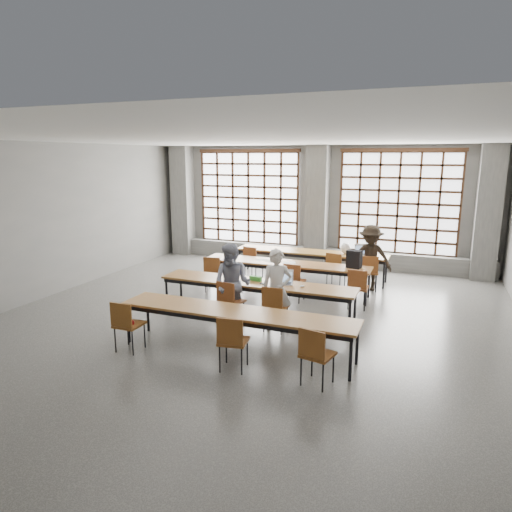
# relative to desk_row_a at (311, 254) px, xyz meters

# --- Properties ---
(floor) EXTENTS (11.00, 11.00, 0.00)m
(floor) POSITION_rel_desk_row_a_xyz_m (-0.26, -3.63, -0.66)
(floor) COLOR #4A4A47
(floor) RESTS_ON ground
(ceiling) EXTENTS (11.00, 11.00, 0.00)m
(ceiling) POSITION_rel_desk_row_a_xyz_m (-0.26, -3.63, 2.84)
(ceiling) COLOR silver
(ceiling) RESTS_ON floor
(wall_back) EXTENTS (10.00, 0.00, 10.00)m
(wall_back) POSITION_rel_desk_row_a_xyz_m (-0.26, 1.87, 1.09)
(wall_back) COLOR #5E5E5C
(wall_back) RESTS_ON floor
(wall_left) EXTENTS (0.00, 11.00, 11.00)m
(wall_left) POSITION_rel_desk_row_a_xyz_m (-5.26, -3.63, 1.09)
(wall_left) COLOR #5E5E5C
(wall_left) RESTS_ON floor
(column_left) EXTENTS (0.60, 0.55, 3.50)m
(column_left) POSITION_rel_desk_row_a_xyz_m (-4.76, 1.59, 1.09)
(column_left) COLOR #535350
(column_left) RESTS_ON floor
(column_mid) EXTENTS (0.60, 0.55, 3.50)m
(column_mid) POSITION_rel_desk_row_a_xyz_m (-0.26, 1.59, 1.09)
(column_mid) COLOR #535350
(column_mid) RESTS_ON floor
(column_right) EXTENTS (0.60, 0.55, 3.50)m
(column_right) POSITION_rel_desk_row_a_xyz_m (4.24, 1.59, 1.09)
(column_right) COLOR #535350
(column_right) RESTS_ON floor
(window_left) EXTENTS (3.32, 0.12, 3.00)m
(window_left) POSITION_rel_desk_row_a_xyz_m (-2.51, 1.79, 1.24)
(window_left) COLOR white
(window_left) RESTS_ON wall_back
(window_right) EXTENTS (3.32, 0.12, 3.00)m
(window_right) POSITION_rel_desk_row_a_xyz_m (1.99, 1.79, 1.24)
(window_right) COLOR white
(window_right) RESTS_ON wall_back
(sill_ledge) EXTENTS (9.80, 0.35, 0.50)m
(sill_ledge) POSITION_rel_desk_row_a_xyz_m (-0.26, 1.67, -0.41)
(sill_ledge) COLOR #535350
(sill_ledge) RESTS_ON floor
(desk_row_a) EXTENTS (4.00, 0.70, 0.73)m
(desk_row_a) POSITION_rel_desk_row_a_xyz_m (0.00, 0.00, 0.00)
(desk_row_a) COLOR brown
(desk_row_a) RESTS_ON floor
(desk_row_b) EXTENTS (4.00, 0.70, 0.73)m
(desk_row_b) POSITION_rel_desk_row_a_xyz_m (-0.24, -1.46, 0.00)
(desk_row_b) COLOR brown
(desk_row_b) RESTS_ON floor
(desk_row_c) EXTENTS (4.00, 0.70, 0.73)m
(desk_row_c) POSITION_rel_desk_row_a_xyz_m (-0.25, -3.30, 0.00)
(desk_row_c) COLOR brown
(desk_row_c) RESTS_ON floor
(desk_row_d) EXTENTS (4.00, 0.70, 0.73)m
(desk_row_d) POSITION_rel_desk_row_a_xyz_m (0.08, -5.04, 0.00)
(desk_row_d) COLOR brown
(desk_row_d) RESTS_ON floor
(chair_back_left) EXTENTS (0.49, 0.49, 0.88)m
(chair_back_left) POSITION_rel_desk_row_a_xyz_m (-1.41, -0.63, -0.13)
(chair_back_left) COLOR brown
(chair_back_left) RESTS_ON floor
(chair_back_mid) EXTENTS (0.48, 0.49, 0.88)m
(chair_back_mid) POSITION_rel_desk_row_a_xyz_m (0.79, -0.63, -0.13)
(chair_back_mid) COLOR brown
(chair_back_mid) RESTS_ON floor
(chair_back_right) EXTENTS (0.48, 0.48, 0.88)m
(chair_back_right) POSITION_rel_desk_row_a_xyz_m (1.61, -0.63, -0.13)
(chair_back_right) COLOR brown
(chair_back_right) RESTS_ON floor
(chair_mid_left) EXTENTS (0.49, 0.49, 0.88)m
(chair_mid_left) POSITION_rel_desk_row_a_xyz_m (-1.82, -2.09, -0.13)
(chair_mid_left) COLOR brown
(chair_mid_left) RESTS_ON floor
(chair_mid_centre) EXTENTS (0.44, 0.44, 0.88)m
(chair_mid_centre) POSITION_rel_desk_row_a_xyz_m (0.16, -2.09, -0.13)
(chair_mid_centre) COLOR brown
(chair_mid_centre) RESTS_ON floor
(chair_mid_right) EXTENTS (0.44, 0.44, 0.88)m
(chair_mid_right) POSITION_rel_desk_row_a_xyz_m (1.57, -2.09, -0.13)
(chair_mid_right) COLOR brown
(chair_mid_right) RESTS_ON floor
(chair_front_left) EXTENTS (0.48, 0.49, 0.88)m
(chair_front_left) POSITION_rel_desk_row_a_xyz_m (-0.56, -3.93, -0.13)
(chair_front_left) COLOR brown
(chair_front_left) RESTS_ON floor
(chair_front_right) EXTENTS (0.43, 0.43, 0.88)m
(chair_front_right) POSITION_rel_desk_row_a_xyz_m (0.35, -3.93, -0.13)
(chair_front_right) COLOR brown
(chair_front_right) RESTS_ON floor
(chair_near_left) EXTENTS (0.42, 0.43, 0.88)m
(chair_near_left) POSITION_rel_desk_row_a_xyz_m (-1.62, -5.67, -0.13)
(chair_near_left) COLOR brown
(chair_near_left) RESTS_ON floor
(chair_near_mid) EXTENTS (0.48, 0.48, 0.88)m
(chair_near_mid) POSITION_rel_desk_row_a_xyz_m (0.29, -5.67, -0.13)
(chair_near_mid) COLOR brown
(chair_near_mid) RESTS_ON floor
(chair_near_right) EXTENTS (0.50, 0.50, 0.88)m
(chair_near_right) POSITION_rel_desk_row_a_xyz_m (1.56, -5.67, -0.13)
(chair_near_right) COLOR brown
(chair_near_right) RESTS_ON floor
(student_male) EXTENTS (0.65, 0.53, 1.53)m
(student_male) POSITION_rel_desk_row_a_xyz_m (0.35, -3.80, 0.10)
(student_male) COLOR silver
(student_male) RESTS_ON floor
(student_female) EXTENTS (0.78, 0.61, 1.57)m
(student_female) POSITION_rel_desk_row_a_xyz_m (-0.55, -3.80, 0.12)
(student_female) COLOR #19224C
(student_female) RESTS_ON floor
(student_back) EXTENTS (1.03, 0.60, 1.59)m
(student_back) POSITION_rel_desk_row_a_xyz_m (1.60, -0.50, 0.13)
(student_back) COLOR black
(student_back) RESTS_ON floor
(laptop_front) EXTENTS (0.42, 0.38, 0.26)m
(laptop_front) POSITION_rel_desk_row_a_xyz_m (0.29, -3.20, 0.13)
(laptop_front) COLOR #B4B4B9
(laptop_front) RESTS_ON desk_row_c
(laptop_back) EXTENTS (0.46, 0.43, 0.26)m
(laptop_back) POSITION_rel_desk_row_a_xyz_m (1.32, 0.10, 0.13)
(laptop_back) COLOR silver
(laptop_back) RESTS_ON desk_row_a
(mouse) EXTENTS (0.11, 0.08, 0.04)m
(mouse) POSITION_rel_desk_row_a_xyz_m (0.70, -3.32, 0.08)
(mouse) COLOR white
(mouse) RESTS_ON desk_row_c
(green_box) EXTENTS (0.26, 0.13, 0.09)m
(green_box) POSITION_rel_desk_row_a_xyz_m (-0.30, -3.22, 0.11)
(green_box) COLOR #30822A
(green_box) RESTS_ON desk_row_c
(phone) EXTENTS (0.14, 0.09, 0.01)m
(phone) POSITION_rel_desk_row_a_xyz_m (-0.07, -3.40, 0.07)
(phone) COLOR black
(phone) RESTS_ON desk_row_c
(paper_sheet_a) EXTENTS (0.36, 0.33, 0.00)m
(paper_sheet_a) POSITION_rel_desk_row_a_xyz_m (-0.84, -1.41, 0.07)
(paper_sheet_a) COLOR white
(paper_sheet_a) RESTS_ON desk_row_b
(paper_sheet_b) EXTENTS (0.36, 0.32, 0.00)m
(paper_sheet_b) POSITION_rel_desk_row_a_xyz_m (-0.54, -1.51, 0.07)
(paper_sheet_b) COLOR silver
(paper_sheet_b) RESTS_ON desk_row_b
(paper_sheet_c) EXTENTS (0.36, 0.31, 0.00)m
(paper_sheet_c) POSITION_rel_desk_row_a_xyz_m (-0.14, -1.46, 0.07)
(paper_sheet_c) COLOR white
(paper_sheet_c) RESTS_ON desk_row_b
(backpack) EXTENTS (0.35, 0.26, 0.40)m
(backpack) POSITION_rel_desk_row_a_xyz_m (1.36, -1.41, 0.27)
(backpack) COLOR black
(backpack) RESTS_ON desk_row_b
(plastic_bag) EXTENTS (0.32, 0.29, 0.29)m
(plastic_bag) POSITION_rel_desk_row_a_xyz_m (0.90, 0.05, 0.21)
(plastic_bag) COLOR silver
(plastic_bag) RESTS_ON desk_row_a
(red_pouch) EXTENTS (0.22, 0.16, 0.06)m
(red_pouch) POSITION_rel_desk_row_a_xyz_m (-1.62, -5.59, -0.16)
(red_pouch) COLOR #9F1316
(red_pouch) RESTS_ON chair_near_left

